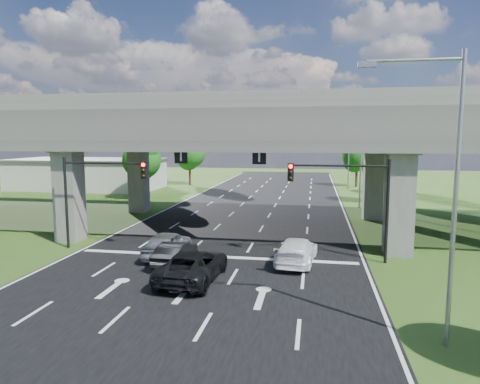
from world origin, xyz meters
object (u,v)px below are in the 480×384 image
(signal_right, at_px, (349,191))
(car_dark, at_px, (175,253))
(streetlight_far, at_px, (357,151))
(streetlight_near, at_px, (444,178))
(car_silver, at_px, (168,244))
(streetlight_beyond, at_px, (346,148))
(signal_left, at_px, (96,185))
(car_white, at_px, (297,251))
(car_trailing, at_px, (193,265))

(signal_right, bearing_deg, car_dark, -165.68)
(signal_right, distance_m, streetlight_far, 20.25)
(streetlight_near, distance_m, car_silver, 16.52)
(streetlight_beyond, height_order, car_dark, streetlight_beyond)
(signal_left, height_order, car_dark, signal_left)
(streetlight_near, relative_size, car_white, 2.01)
(signal_left, distance_m, car_silver, 6.12)
(car_white, bearing_deg, streetlight_beyond, -91.96)
(car_dark, distance_m, car_trailing, 2.95)
(car_silver, bearing_deg, streetlight_near, 147.47)
(signal_right, distance_m, car_trailing, 9.87)
(signal_right, xyz_separation_m, signal_left, (-15.65, 0.00, 0.00))
(signal_right, distance_m, car_dark, 10.53)
(signal_left, bearing_deg, signal_right, 0.00)
(car_silver, height_order, car_dark, car_silver)
(signal_right, height_order, car_white, signal_right)
(streetlight_far, height_order, car_silver, streetlight_far)
(streetlight_beyond, bearing_deg, streetlight_far, -90.00)
(car_trailing, bearing_deg, signal_right, -145.85)
(streetlight_far, xyz_separation_m, car_dark, (-11.90, -22.51, -5.15))
(streetlight_far, height_order, car_white, streetlight_far)
(signal_left, height_order, car_white, signal_left)
(signal_right, relative_size, signal_left, 1.00)
(car_trailing, bearing_deg, car_silver, -52.43)
(car_dark, bearing_deg, signal_right, -163.93)
(streetlight_near, distance_m, streetlight_beyond, 46.00)
(streetlight_near, distance_m, streetlight_far, 30.00)
(streetlight_beyond, bearing_deg, signal_left, -116.43)
(car_silver, bearing_deg, streetlight_beyond, -106.85)
(car_trailing, bearing_deg, streetlight_beyond, -101.36)
(streetlight_near, bearing_deg, streetlight_beyond, 90.00)
(signal_right, distance_m, car_white, 4.58)
(signal_left, distance_m, car_dark, 7.38)
(car_trailing, bearing_deg, car_dark, -51.56)
(streetlight_far, height_order, streetlight_beyond, same)
(signal_left, height_order, streetlight_near, streetlight_near)
(car_dark, relative_size, car_trailing, 0.73)
(car_silver, xyz_separation_m, car_dark, (1.00, -1.51, -0.11))
(streetlight_beyond, distance_m, car_dark, 40.64)
(streetlight_far, height_order, car_trailing, streetlight_far)
(car_dark, height_order, car_trailing, car_trailing)
(signal_right, xyz_separation_m, car_trailing, (-7.90, -4.85, -3.39))
(streetlight_far, bearing_deg, signal_right, -96.47)
(streetlight_beyond, bearing_deg, car_white, -97.93)
(signal_left, bearing_deg, car_dark, -22.19)
(car_dark, xyz_separation_m, car_white, (6.75, 1.51, 0.06))
(car_white, relative_size, car_trailing, 0.90)
(signal_right, height_order, streetlight_near, streetlight_near)
(streetlight_near, relative_size, streetlight_beyond, 1.00)
(signal_right, distance_m, signal_left, 15.65)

